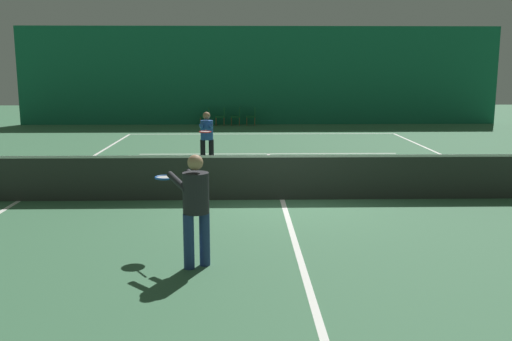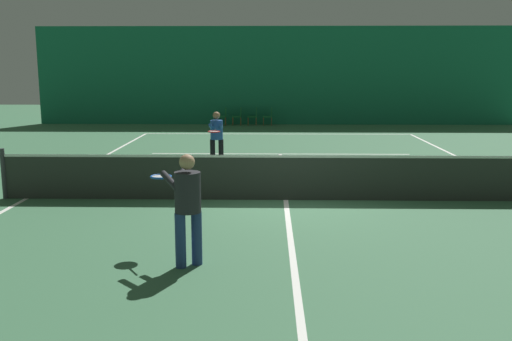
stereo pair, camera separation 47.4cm
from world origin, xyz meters
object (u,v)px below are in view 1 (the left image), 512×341
object	(u,v)px
tennis_net	(282,176)
courtside_chair_2	(237,115)
courtside_chair_0	(206,115)
courtside_chair_1	(222,115)
player_near	(195,202)
player_far	(207,135)
courtside_chair_3	(252,115)

from	to	relation	value
tennis_net	courtside_chair_2	size ratio (longest dim) A/B	14.29
courtside_chair_0	courtside_chair_1	distance (m)	0.73
player_near	courtside_chair_0	distance (m)	19.47
player_far	courtside_chair_2	world-z (taller)	player_far
tennis_net	courtside_chair_3	size ratio (longest dim) A/B	14.29
courtside_chair_2	courtside_chair_3	world-z (taller)	same
courtside_chair_1	courtside_chair_3	world-z (taller)	same
tennis_net	courtside_chair_1	world-z (taller)	tennis_net
player_near	courtside_chair_1	distance (m)	19.44
player_near	courtside_chair_3	size ratio (longest dim) A/B	1.89
player_far	courtside_chair_3	xyz separation A→B (m)	(1.47, 11.26, -0.40)
tennis_net	courtside_chair_2	world-z (taller)	tennis_net
player_far	courtside_chair_0	distance (m)	11.29
courtside_chair_1	courtside_chair_3	xyz separation A→B (m)	(1.46, 0.00, 0.00)
player_far	courtside_chair_2	xyz separation A→B (m)	(0.74, 11.26, -0.40)
courtside_chair_0	tennis_net	bearing A→B (deg)	9.38
player_near	courtside_chair_2	distance (m)	19.44
courtside_chair_2	player_far	bearing A→B (deg)	-3.76
player_near	courtside_chair_0	bearing A→B (deg)	-29.43
tennis_net	player_far	bearing A→B (deg)	113.71
tennis_net	player_near	size ratio (longest dim) A/B	7.56
courtside_chair_1	player_near	bearing A→B (deg)	0.95
player_near	player_far	world-z (taller)	player_near
tennis_net	courtside_chair_1	distance (m)	15.52
player_near	player_far	size ratio (longest dim) A/B	1.05
player_far	courtside_chair_3	bearing A→B (deg)	171.59
courtside_chair_0	courtside_chair_2	world-z (taller)	same
courtside_chair_0	courtside_chair_3	world-z (taller)	same
courtside_chair_0	courtside_chair_1	xyz separation A→B (m)	(0.73, 0.00, 0.00)
tennis_net	player_far	distance (m)	4.56
courtside_chair_0	courtside_chair_1	world-z (taller)	same
courtside_chair_1	courtside_chair_3	bearing A→B (deg)	90.00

